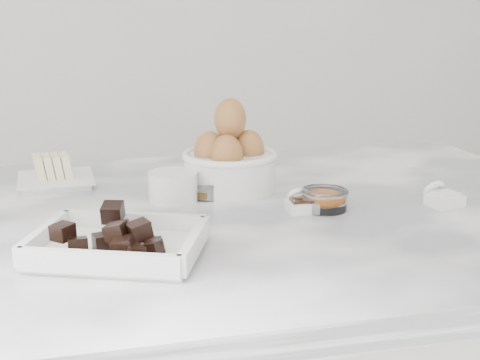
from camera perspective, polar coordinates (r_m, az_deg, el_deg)
The scene contains 9 objects.
marble_slab at distance 1.06m, azimuth -0.65°, elevation -3.60°, with size 1.20×0.80×0.04m, color white.
chocolate_dish at distance 0.88m, azimuth -10.40°, elevation -4.93°, with size 0.26×0.23×0.06m.
butter_plate at distance 1.24m, azimuth -15.57°, elevation 0.48°, with size 0.14×0.14×0.06m.
sugar_ramekin at distance 1.10m, azimuth -5.74°, elevation -0.43°, with size 0.08×0.08×0.05m.
egg_bowl at distance 1.16m, azimuth -0.91°, elevation 1.69°, with size 0.17×0.17×0.16m.
honey_bowl at distance 1.12m, azimuth -2.85°, elevation -0.74°, with size 0.07×0.07×0.03m.
zest_bowl at distance 1.06m, azimuth 7.19°, elevation -1.58°, with size 0.08×0.08×0.03m.
vanilla_spoon at distance 1.05m, azimuth 5.22°, elevation -2.00°, with size 0.05×0.06×0.04m.
salt_spoon at distance 1.13m, azimuth 16.85°, elevation -1.39°, with size 0.06×0.07×0.04m.
Camera 1 is at (-0.24, -0.98, 1.26)m, focal length 50.00 mm.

